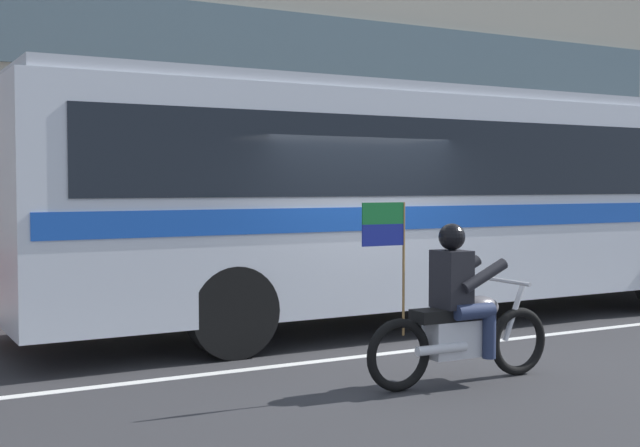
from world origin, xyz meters
TOP-DOWN VIEW (x-y plane):
  - ground_plane at (0.00, 0.00)m, footprint 60.00×60.00m
  - sidewalk_curb at (0.00, 5.10)m, footprint 28.00×3.80m
  - lane_center_stripe at (0.00, -0.60)m, footprint 26.60×0.14m
  - transit_bus at (2.12, 1.19)m, footprint 12.17×2.73m
  - motorcycle_with_rider at (-0.16, -2.13)m, footprint 2.20×0.64m
  - fire_hydrant at (1.84, 3.92)m, footprint 0.22×0.30m

SIDE VIEW (x-z plane):
  - ground_plane at x=0.00m, z-range 0.00..0.00m
  - lane_center_stripe at x=0.00m, z-range 0.00..0.01m
  - sidewalk_curb at x=0.00m, z-range 0.00..0.15m
  - fire_hydrant at x=1.84m, z-range 0.14..0.89m
  - motorcycle_with_rider at x=-0.16m, z-range -0.22..1.55m
  - transit_bus at x=2.12m, z-range 0.27..3.49m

